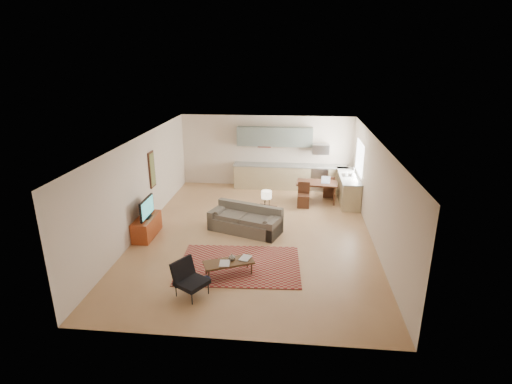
# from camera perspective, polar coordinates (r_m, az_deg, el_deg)

# --- Properties ---
(room) EXTENTS (9.00, 9.00, 9.00)m
(room) POSITION_cam_1_polar(r_m,az_deg,el_deg) (10.94, -0.15, 0.48)
(room) COLOR #AF7F53
(room) RESTS_ON ground
(kitchen_counter_back) EXTENTS (4.26, 0.64, 0.92)m
(kitchen_counter_back) POSITION_cam_1_polar(r_m,az_deg,el_deg) (15.15, 4.84, 2.20)
(kitchen_counter_back) COLOR tan
(kitchen_counter_back) RESTS_ON ground
(kitchen_counter_right) EXTENTS (0.64, 2.26, 0.92)m
(kitchen_counter_right) POSITION_cam_1_polar(r_m,az_deg,el_deg) (14.15, 13.00, 0.53)
(kitchen_counter_right) COLOR tan
(kitchen_counter_right) RESTS_ON ground
(kitchen_range) EXTENTS (0.62, 0.62, 0.90)m
(kitchen_range) POSITION_cam_1_polar(r_m,az_deg,el_deg) (15.18, 9.00, 2.02)
(kitchen_range) COLOR #A5A8AD
(kitchen_range) RESTS_ON ground
(kitchen_microwave) EXTENTS (0.62, 0.40, 0.35)m
(kitchen_microwave) POSITION_cam_1_polar(r_m,az_deg,el_deg) (14.92, 9.21, 6.09)
(kitchen_microwave) COLOR #A5A8AD
(kitchen_microwave) RESTS_ON room
(upper_cabinets) EXTENTS (2.80, 0.34, 0.70)m
(upper_cabinets) POSITION_cam_1_polar(r_m,az_deg,el_deg) (14.95, 2.69, 7.91)
(upper_cabinets) COLOR slate
(upper_cabinets) RESTS_ON room
(window_right) EXTENTS (0.02, 1.40, 1.05)m
(window_right) POSITION_cam_1_polar(r_m,az_deg,el_deg) (13.89, 14.56, 4.76)
(window_right) COLOR white
(window_right) RESTS_ON room
(wall_art_left) EXTENTS (0.06, 0.42, 1.10)m
(wall_art_left) POSITION_cam_1_polar(r_m,az_deg,el_deg) (12.44, -14.61, 3.12)
(wall_art_left) COLOR #9C8E43
(wall_art_left) RESTS_ON room
(triptych) EXTENTS (1.70, 0.04, 0.50)m
(triptych) POSITION_cam_1_polar(r_m,az_deg,el_deg) (15.15, 1.19, 7.30)
(triptych) COLOR beige
(triptych) RESTS_ON room
(rug) EXTENTS (3.00, 2.15, 0.02)m
(rug) POSITION_cam_1_polar(r_m,az_deg,el_deg) (9.82, -2.38, -10.39)
(rug) COLOR maroon
(rug) RESTS_ON floor
(sofa) EXTENTS (2.32, 1.60, 0.74)m
(sofa) POSITION_cam_1_polar(r_m,az_deg,el_deg) (11.44, -1.58, -3.92)
(sofa) COLOR #5B5347
(sofa) RESTS_ON floor
(coffee_table) EXTENTS (1.23, 0.88, 0.35)m
(coffee_table) POSITION_cam_1_polar(r_m,az_deg,el_deg) (9.39, -3.91, -10.79)
(coffee_table) COLOR #452D17
(coffee_table) RESTS_ON floor
(book_a) EXTENTS (0.28, 0.35, 0.03)m
(book_a) POSITION_cam_1_polar(r_m,az_deg,el_deg) (9.22, -5.25, -10.13)
(book_a) COLOR maroon
(book_a) RESTS_ON coffee_table
(book_b) EXTENTS (0.39, 0.43, 0.02)m
(book_b) POSITION_cam_1_polar(r_m,az_deg,el_deg) (9.45, -2.18, -9.30)
(book_b) COLOR navy
(book_b) RESTS_ON coffee_table
(vase) EXTENTS (0.17, 0.17, 0.16)m
(vase) POSITION_cam_1_polar(r_m,az_deg,el_deg) (9.33, -3.47, -9.25)
(vase) COLOR black
(vase) RESTS_ON coffee_table
(armchair) EXTENTS (0.92, 0.92, 0.76)m
(armchair) POSITION_cam_1_polar(r_m,az_deg,el_deg) (8.65, -9.17, -12.22)
(armchair) COLOR black
(armchair) RESTS_ON floor
(tv_credenza) EXTENTS (0.47, 1.22, 0.56)m
(tv_credenza) POSITION_cam_1_polar(r_m,az_deg,el_deg) (11.60, -15.33, -4.79)
(tv_credenza) COLOR maroon
(tv_credenza) RESTS_ON floor
(tv) EXTENTS (0.09, 0.94, 0.56)m
(tv) POSITION_cam_1_polar(r_m,az_deg,el_deg) (11.37, -15.36, -2.22)
(tv) COLOR black
(tv) RESTS_ON tv_credenza
(console_table) EXTENTS (0.63, 0.52, 0.63)m
(console_table) POSITION_cam_1_polar(r_m,az_deg,el_deg) (11.78, 1.48, -3.53)
(console_table) COLOR #3B1F13
(console_table) RESTS_ON floor
(table_lamp) EXTENTS (0.36, 0.36, 0.50)m
(table_lamp) POSITION_cam_1_polar(r_m,az_deg,el_deg) (11.58, 1.50, -0.95)
(table_lamp) COLOR beige
(table_lamp) RESTS_ON console_table
(dining_table) EXTENTS (1.44, 0.89, 0.70)m
(dining_table) POSITION_cam_1_polar(r_m,az_deg,el_deg) (13.92, 8.65, 0.02)
(dining_table) COLOR #3B1F13
(dining_table) RESTS_ON floor
(dining_chair_near) EXTENTS (0.41, 0.42, 0.82)m
(dining_chair_near) POSITION_cam_1_polar(r_m,az_deg,el_deg) (13.34, 6.80, -0.45)
(dining_chair_near) COLOR #3B1F13
(dining_chair_near) RESTS_ON floor
(dining_chair_far) EXTENTS (0.39, 0.41, 0.79)m
(dining_chair_far) POSITION_cam_1_polar(r_m,az_deg,el_deg) (14.47, 10.37, 0.86)
(dining_chair_far) COLOR #3B1F13
(dining_chair_far) RESTS_ON floor
(laptop) EXTENTS (0.32, 0.26, 0.22)m
(laptop) POSITION_cam_1_polar(r_m,az_deg,el_deg) (13.70, 9.91, 1.68)
(laptop) COLOR #A5A8AD
(laptop) RESTS_ON dining_table
(soap_bottle) EXTENTS (0.12, 0.12, 0.19)m
(soap_bottle) POSITION_cam_1_polar(r_m,az_deg,el_deg) (13.85, 12.82, 2.56)
(soap_bottle) COLOR beige
(soap_bottle) RESTS_ON kitchen_counter_right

